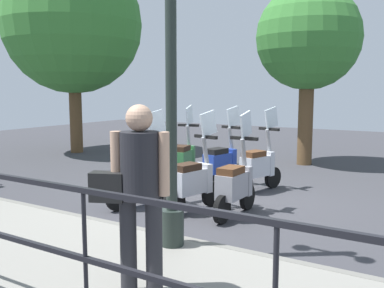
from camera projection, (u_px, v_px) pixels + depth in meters
The scene contains 12 objects.
ground_plane at pixel (211, 200), 7.21m from camera, with size 28.00×28.00×0.00m, color #38383D.
promenade_walkway at pixel (68, 259), 4.53m from camera, with size 2.20×20.00×0.15m.
lamp_post_near at pixel (171, 85), 4.51m from camera, with size 0.26×0.90×3.98m.
pedestrian_with_bag at pixel (138, 185), 3.49m from camera, with size 0.48×0.60×1.59m.
tree_large at pixel (73, 24), 12.23m from camera, with size 3.97×3.97×5.70m.
tree_distant at pixel (308, 39), 10.25m from camera, with size 2.51×2.51×4.35m.
scooter_near_0 at pixel (235, 184), 6.23m from camera, with size 1.23×0.44×1.54m.
scooter_near_1 at pixel (193, 181), 6.47m from camera, with size 1.22×0.50×1.54m.
scooter_near_2 at pixel (140, 177), 6.77m from camera, with size 1.20×0.55×1.54m.
scooter_far_0 at pixel (259, 165), 7.77m from camera, with size 1.20×0.54×1.54m.
scooter_far_1 at pixel (221, 162), 8.11m from camera, with size 1.21×0.51×1.54m.
scooter_far_2 at pixel (184, 159), 8.50m from camera, with size 1.22×0.49×1.54m.
Camera 1 is at (-6.17, -3.37, 1.86)m, focal length 40.00 mm.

